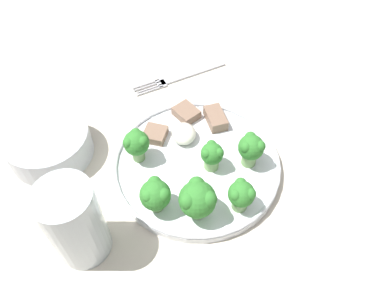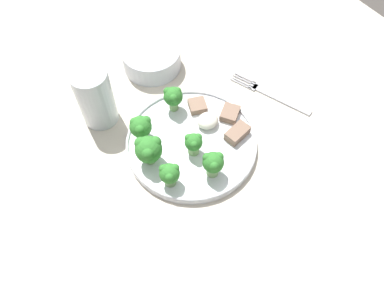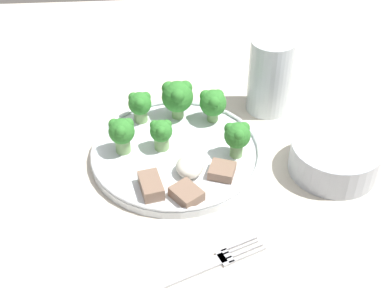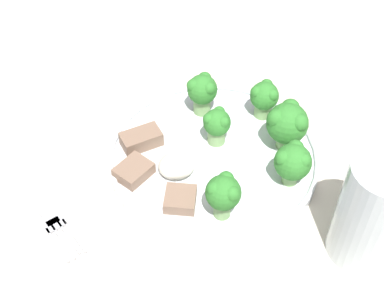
# 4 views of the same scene
# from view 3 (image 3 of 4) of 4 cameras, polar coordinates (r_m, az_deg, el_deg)

# --- Properties ---
(table) EXTENTS (1.20, 1.20, 0.71)m
(table) POSITION_cam_3_polar(r_m,az_deg,el_deg) (0.86, 3.30, -6.31)
(table) COLOR beige
(table) RESTS_ON ground_plane
(dinner_plate) EXTENTS (0.26, 0.26, 0.02)m
(dinner_plate) POSITION_cam_3_polar(r_m,az_deg,el_deg) (0.82, -1.71, -0.92)
(dinner_plate) COLOR white
(dinner_plate) RESTS_ON table
(fork) EXTENTS (0.09, 0.18, 0.00)m
(fork) POSITION_cam_3_polar(r_m,az_deg,el_deg) (0.67, 0.22, -13.31)
(fork) COLOR #B2B2B7
(fork) RESTS_ON table
(cream_bowl) EXTENTS (0.13, 0.13, 0.05)m
(cream_bowl) POSITION_cam_3_polar(r_m,az_deg,el_deg) (0.81, 14.93, -1.43)
(cream_bowl) COLOR #B7BCC6
(cream_bowl) RESTS_ON table
(drinking_glass) EXTENTS (0.07, 0.07, 0.13)m
(drinking_glass) POSITION_cam_3_polar(r_m,az_deg,el_deg) (0.90, 8.27, 6.80)
(drinking_glass) COLOR silver
(drinking_glass) RESTS_ON table
(broccoli_floret_near_rim_left) EXTENTS (0.04, 0.03, 0.05)m
(broccoli_floret_near_rim_left) POSITION_cam_3_polar(r_m,az_deg,el_deg) (0.80, -3.31, 1.26)
(broccoli_floret_near_rim_left) COLOR #7FA866
(broccoli_floret_near_rim_left) RESTS_ON dinner_plate
(broccoli_floret_center_left) EXTENTS (0.04, 0.04, 0.06)m
(broccoli_floret_center_left) POSITION_cam_3_polar(r_m,az_deg,el_deg) (0.80, -7.51, 1.25)
(broccoli_floret_center_left) COLOR #7FA866
(broccoli_floret_center_left) RESTS_ON dinner_plate
(broccoli_floret_back_left) EXTENTS (0.04, 0.04, 0.06)m
(broccoli_floret_back_left) POSITION_cam_3_polar(r_m,az_deg,el_deg) (0.86, 2.26, 4.43)
(broccoli_floret_back_left) COLOR #7FA866
(broccoli_floret_back_left) RESTS_ON dinner_plate
(broccoli_floret_front_left) EXTENTS (0.04, 0.04, 0.05)m
(broccoli_floret_front_left) POSITION_cam_3_polar(r_m,az_deg,el_deg) (0.86, -5.58, 4.24)
(broccoli_floret_front_left) COLOR #7FA866
(broccoli_floret_front_left) RESTS_ON dinner_plate
(broccoli_floret_center_back) EXTENTS (0.04, 0.04, 0.06)m
(broccoli_floret_center_back) POSITION_cam_3_polar(r_m,az_deg,el_deg) (0.79, 4.86, 0.87)
(broccoli_floret_center_back) COLOR #7FA866
(broccoli_floret_center_back) RESTS_ON dinner_plate
(broccoli_floret_mid_cluster) EXTENTS (0.05, 0.05, 0.06)m
(broccoli_floret_mid_cluster) POSITION_cam_3_polar(r_m,az_deg,el_deg) (0.86, -1.56, 5.13)
(broccoli_floret_mid_cluster) COLOR #7FA866
(broccoli_floret_mid_cluster) RESTS_ON dinner_plate
(meat_slice_front_slice) EXTENTS (0.05, 0.04, 0.02)m
(meat_slice_front_slice) POSITION_cam_3_polar(r_m,az_deg,el_deg) (0.75, -4.39, -4.45)
(meat_slice_front_slice) COLOR #846651
(meat_slice_front_slice) RESTS_ON dinner_plate
(meat_slice_middle_slice) EXTENTS (0.05, 0.05, 0.02)m
(meat_slice_middle_slice) POSITION_cam_3_polar(r_m,az_deg,el_deg) (0.74, -0.59, -5.34)
(meat_slice_middle_slice) COLOR #846651
(meat_slice_middle_slice) RESTS_ON dinner_plate
(meat_slice_rear_slice) EXTENTS (0.04, 0.05, 0.01)m
(meat_slice_rear_slice) POSITION_cam_3_polar(r_m,az_deg,el_deg) (0.77, 3.22, -2.86)
(meat_slice_rear_slice) COLOR #846651
(meat_slice_rear_slice) RESTS_ON dinner_plate
(sauce_dollop) EXTENTS (0.04, 0.04, 0.02)m
(sauce_dollop) POSITION_cam_3_polar(r_m,az_deg,el_deg) (0.77, -0.27, -2.44)
(sauce_dollop) COLOR silver
(sauce_dollop) RESTS_ON dinner_plate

